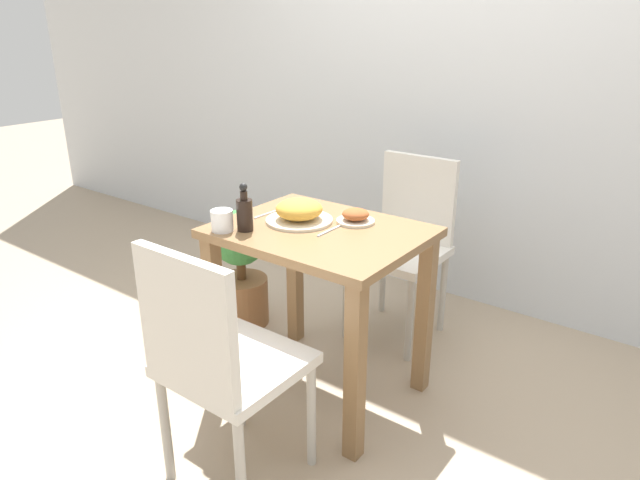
# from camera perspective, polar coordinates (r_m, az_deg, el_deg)

# --- Properties ---
(ground_plane) EXTENTS (16.00, 16.00, 0.00)m
(ground_plane) POSITION_cam_1_polar(r_m,az_deg,el_deg) (2.64, 0.00, -14.47)
(ground_plane) COLOR tan
(wall_back) EXTENTS (8.00, 0.05, 2.60)m
(wall_back) POSITION_cam_1_polar(r_m,az_deg,el_deg) (3.24, 13.89, 16.37)
(wall_back) COLOR silver
(wall_back) RESTS_ON ground_plane
(dining_table) EXTENTS (0.81, 0.64, 0.76)m
(dining_table) POSITION_cam_1_polar(r_m,az_deg,el_deg) (2.34, 0.00, -2.36)
(dining_table) COLOR olive
(dining_table) RESTS_ON ground_plane
(chair_near) EXTENTS (0.42, 0.42, 0.91)m
(chair_near) POSITION_cam_1_polar(r_m,az_deg,el_deg) (1.90, -10.19, -11.45)
(chair_near) COLOR silver
(chair_near) RESTS_ON ground_plane
(chair_far) EXTENTS (0.42, 0.42, 0.91)m
(chair_far) POSITION_cam_1_polar(r_m,az_deg,el_deg) (2.90, 8.57, 0.37)
(chair_far) COLOR silver
(chair_far) RESTS_ON ground_plane
(food_plate) EXTENTS (0.28, 0.28, 0.10)m
(food_plate) POSITION_cam_1_polar(r_m,az_deg,el_deg) (2.35, -2.10, 2.85)
(food_plate) COLOR beige
(food_plate) RESTS_ON dining_table
(side_plate) EXTENTS (0.16, 0.16, 0.06)m
(side_plate) POSITION_cam_1_polar(r_m,az_deg,el_deg) (2.34, 3.58, 2.35)
(side_plate) COLOR beige
(side_plate) RESTS_ON dining_table
(drink_cup) EXTENTS (0.09, 0.09, 0.08)m
(drink_cup) POSITION_cam_1_polar(r_m,az_deg,el_deg) (2.27, -9.77, 1.93)
(drink_cup) COLOR white
(drink_cup) RESTS_ON dining_table
(sauce_bottle) EXTENTS (0.06, 0.06, 0.19)m
(sauce_bottle) POSITION_cam_1_polar(r_m,az_deg,el_deg) (2.26, -7.55, 2.73)
(sauce_bottle) COLOR black
(sauce_bottle) RESTS_ON dining_table
(fork_utensil) EXTENTS (0.02, 0.17, 0.00)m
(fork_utensil) POSITION_cam_1_polar(r_m,az_deg,el_deg) (2.47, -5.15, 2.68)
(fork_utensil) COLOR silver
(fork_utensil) RESTS_ON dining_table
(spoon_utensil) EXTENTS (0.01, 0.19, 0.00)m
(spoon_utensil) POSITION_cam_1_polar(r_m,az_deg,el_deg) (2.26, 1.25, 1.09)
(spoon_utensil) COLOR silver
(spoon_utensil) RESTS_ON dining_table
(potted_plant_left) EXTENTS (0.29, 0.29, 0.63)m
(potted_plant_left) POSITION_cam_1_polar(r_m,az_deg,el_deg) (3.02, -7.90, -2.58)
(potted_plant_left) COLOR brown
(potted_plant_left) RESTS_ON ground_plane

